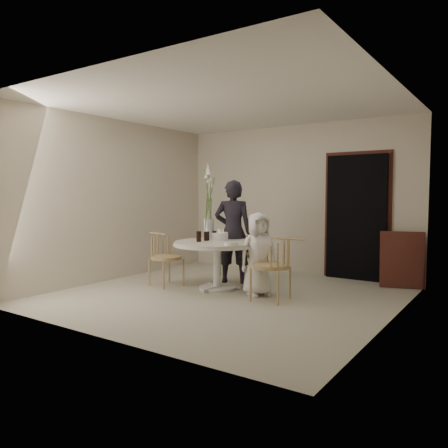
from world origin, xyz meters
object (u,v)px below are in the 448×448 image
Objects in this scene: chair_left at (162,251)px; birthday_cake at (220,236)px; girl at (233,232)px; flower_vase at (209,209)px; table at (217,249)px; chair_right at (279,260)px; boy at (259,254)px; chair_far at (256,249)px.

birthday_cake reaches higher than chair_left.
chair_left is at bearing 18.43° from girl.
chair_left is 0.68× the size of flower_vase.
chair_left is (-0.91, -0.23, -0.08)m from table.
boy reaches higher than chair_right.
girl is (-1.19, 0.70, 0.27)m from chair_right.
chair_left is at bearing -155.04° from birthday_cake.
table is at bearing -68.72° from birthday_cake.
table is at bearing 72.80° from girl.
boy is at bearing 121.56° from girl.
chair_right is 1.05× the size of chair_left.
girl reaches higher than chair_far.
chair_far is at bearing 65.88° from boy.
chair_right is at bearing -77.74° from boy.
birthday_cake is 0.21× the size of flower_vase.
table is 0.96m from chair_far.
flower_vase is (-0.36, 0.20, 0.41)m from birthday_cake.
birthday_cake is 0.58m from flower_vase.
birthday_cake reaches higher than chair_far.
table is 5.23× the size of birthday_cake.
girl is 6.57× the size of birthday_cake.
girl is 0.38m from birthday_cake.
table is at bearing -115.03° from chair_far.
chair_left is 1.65m from boy.
chair_right is 1.25m from birthday_cake.
chair_far is 0.68× the size of boy.
chair_left is at bearing -165.56° from table.
flower_vase is at bearing 106.49° from boy.
girl reaches higher than chair_right.
boy is (1.63, 0.23, 0.06)m from chair_left.
girl is 1.41× the size of boy.
boy is 0.82m from birthday_cake.
chair_right is at bearing -18.57° from flower_vase.
flower_vase reaches higher than chair_right.
table is 0.72m from boy.
table is 1.09× the size of flower_vase.
boy is at bearing -17.43° from flower_vase.
chair_far is 1.05m from flower_vase.
birthday_cake is (-0.78, 0.16, 0.20)m from boy.
chair_left is 0.70× the size of boy.
boy reaches higher than chair_left.
chair_right is 0.72× the size of flower_vase.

